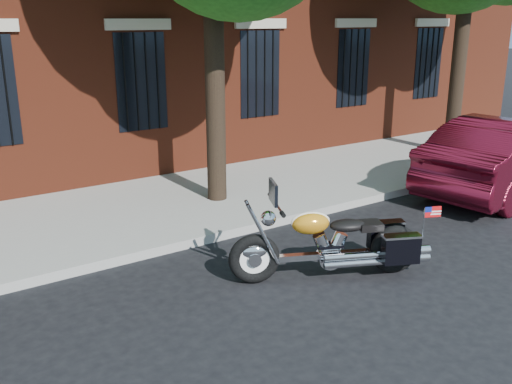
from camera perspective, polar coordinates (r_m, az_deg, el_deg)
ground at (r=8.53m, az=3.28°, el=-7.03°), size 120.00×120.00×0.00m
curb at (r=9.54m, az=-1.79°, el=-3.84°), size 40.00×0.16×0.15m
sidewalk at (r=11.09m, az=-7.05°, el=-0.96°), size 40.00×3.60×0.15m
motorcycle at (r=7.94m, az=8.04°, el=-5.27°), size 2.52×1.59×1.43m
car_maroon at (r=12.73m, az=23.97°, el=3.34°), size 4.94×2.27×1.57m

